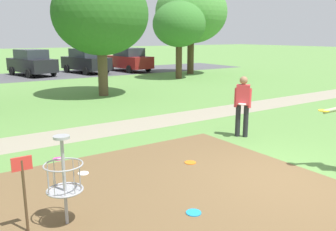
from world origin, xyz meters
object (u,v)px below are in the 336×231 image
frisbee_mid_grass (58,159)px  disc_golf_basket (60,178)px  frisbee_scattered_a (190,163)px  tree_far_left (179,25)px  parked_car_rightmost (129,60)px  frisbee_scattered_b (83,173)px  parked_car_center_left (32,63)px  player_throwing (243,103)px  parked_car_center_right (86,61)px  tree_near_right (100,14)px  tree_mid_center (191,12)px  frisbee_far_left (194,213)px

frisbee_mid_grass → disc_golf_basket: bearing=-105.9°
frisbee_scattered_a → tree_far_left: tree_far_left is taller
tree_far_left → parked_car_rightmost: (-0.39, 6.21, -2.56)m
frisbee_scattered_b → tree_far_left: 17.25m
parked_car_center_left → tree_far_left: bearing=-43.6°
player_throwing → parked_car_center_right: bearing=81.3°
tree_near_right → parked_car_center_left: (-0.63, 10.76, -2.82)m
disc_golf_basket → tree_near_right: 12.35m
player_throwing → frisbee_scattered_a: (-2.52, -0.90, -0.96)m
frisbee_mid_grass → tree_mid_center: (14.04, 13.17, 4.40)m
disc_golf_basket → parked_car_center_right: 22.70m
frisbee_scattered_a → parked_car_center_left: 20.49m
frisbee_mid_grass → tree_near_right: bearing=59.1°
tree_near_right → parked_car_center_left: tree_near_right is taller
frisbee_mid_grass → parked_car_rightmost: 20.76m
parked_car_center_right → frisbee_mid_grass: bearing=-113.5°
tree_mid_center → frisbee_far_left: bearing=-127.5°
tree_far_left → parked_car_rightmost: bearing=93.6°
frisbee_mid_grass → tree_far_left: (11.59, 11.25, 3.47)m
frisbee_mid_grass → parked_car_rightmost: size_ratio=0.05×
disc_golf_basket → frisbee_mid_grass: 3.15m
player_throwing → frisbee_far_left: size_ratio=6.87×
disc_golf_basket → tree_mid_center: tree_mid_center is taller
disc_golf_basket → frisbee_scattered_b: (1.00, 1.76, -0.74)m
tree_near_right → tree_far_left: bearing=26.8°
frisbee_far_left → frisbee_scattered_a: same height
frisbee_mid_grass → parked_car_center_left: bearing=77.8°
frisbee_scattered_b → tree_mid_center: tree_mid_center is taller
frisbee_scattered_a → tree_mid_center: (11.65, 15.09, 4.40)m
frisbee_far_left → parked_car_center_right: bearing=72.7°
frisbee_scattered_a → parked_car_center_left: size_ratio=0.06×
frisbee_far_left → frisbee_scattered_b: 2.75m
frisbee_mid_grass → frisbee_far_left: (1.01, -3.80, 0.00)m
frisbee_mid_grass → frisbee_scattered_b: same height
parked_car_center_left → parked_car_rightmost: bearing=-8.1°
parked_car_rightmost → parked_car_center_left: bearing=171.9°
disc_golf_basket → frisbee_far_left: size_ratio=5.58×
frisbee_far_left → tree_far_left: tree_far_left is taller
frisbee_scattered_a → frisbee_scattered_b: (-2.23, 0.74, 0.00)m
parked_car_center_right → frisbee_scattered_b: bearing=-111.8°
frisbee_mid_grass → frisbee_scattered_a: 3.07m
disc_golf_basket → parked_car_center_left: parked_car_center_left is taller
frisbee_far_left → parked_car_center_left: size_ratio=0.06×
frisbee_scattered_b → parked_car_rightmost: parked_car_rightmost is taller
disc_golf_basket → frisbee_mid_grass: bearing=74.1°
player_throwing → frisbee_scattered_b: 4.84m
frisbee_scattered_b → parked_car_center_right: size_ratio=0.05×
disc_golf_basket → tree_mid_center: 22.23m
frisbee_far_left → parked_car_center_right: (6.81, 21.83, 0.91)m
frisbee_scattered_a → parked_car_rightmost: (8.81, 19.38, 0.91)m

